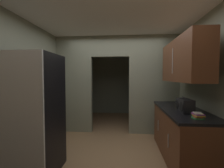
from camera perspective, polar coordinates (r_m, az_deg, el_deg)
name	(u,v)px	position (r m, az deg, el deg)	size (l,w,h in m)	color
ground	(111,160)	(3.17, -0.27, -25.61)	(20.00, 20.00, 0.00)	#93704C
kitchen_overhead_slab	(113,22)	(3.40, 0.44, 21.49)	(3.64, 6.86, 0.06)	silver
kitchen_partition	(118,81)	(4.22, 2.23, 0.90)	(3.24, 0.12, 2.57)	gray
adjoining_room_shell	(119,82)	(5.86, 2.51, 0.55)	(3.24, 2.37, 2.57)	gray
refrigerator	(31,114)	(2.78, -26.93, -9.66)	(0.80, 0.78, 1.85)	black
lower_cabinet_run	(181,134)	(3.30, 23.62, -16.04)	(0.69, 1.81, 0.91)	brown
upper_cabinet_counterside	(183,61)	(3.14, 24.08, 7.59)	(0.36, 1.63, 0.75)	brown
boombox	(185,105)	(2.94, 24.63, -7.02)	(0.20, 0.38, 0.25)	black
book_stack	(198,116)	(2.58, 28.44, -9.93)	(0.14, 0.17, 0.09)	#388C47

